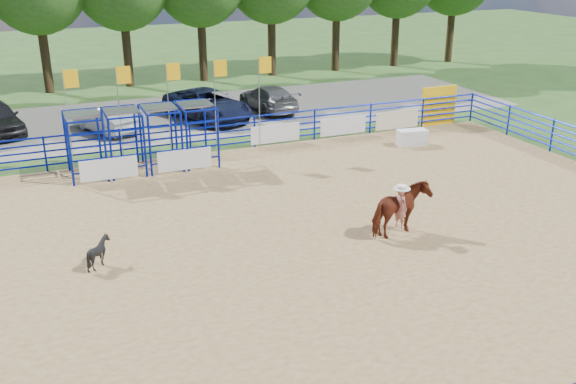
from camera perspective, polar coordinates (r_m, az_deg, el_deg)
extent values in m
plane|color=#385D25|center=(19.81, -1.43, -4.85)|extent=(120.00, 120.00, 0.00)
cube|color=#A58552|center=(19.81, -1.43, -4.82)|extent=(30.00, 20.00, 0.02)
cube|color=gray|center=(35.32, -11.44, 6.49)|extent=(40.00, 10.00, 0.01)
cube|color=white|center=(30.19, 10.96, 4.78)|extent=(1.42, 0.80, 0.72)
imported|color=maroon|center=(20.49, 9.96, -1.58)|extent=(2.20, 1.45, 1.71)
imported|color=red|center=(20.23, 10.09, 0.34)|extent=(0.44, 0.55, 1.32)
cylinder|color=white|center=(19.99, 10.22, 2.20)|extent=(0.54, 0.54, 0.12)
imported|color=black|center=(19.19, -16.47, -5.15)|extent=(0.84, 0.75, 0.89)
imported|color=#93969B|center=(32.94, -15.93, 6.23)|extent=(2.88, 4.21, 1.31)
imported|color=#161B38|center=(34.41, -7.17, 7.70)|extent=(4.28, 6.15, 1.56)
imported|color=#59595C|center=(36.12, -1.76, 8.35)|extent=(2.34, 4.90, 1.38)
cube|color=white|center=(25.86, -15.63, 2.00)|extent=(2.20, 0.04, 0.85)
cube|color=white|center=(26.33, -9.17, 2.86)|extent=(2.20, 0.04, 0.85)
cube|color=white|center=(29.68, -1.13, 5.22)|extent=(2.40, 0.04, 0.85)
cube|color=white|center=(31.07, 4.92, 5.88)|extent=(2.40, 0.04, 0.85)
cube|color=beige|center=(32.52, 9.67, 6.34)|extent=(2.40, 0.04, 0.90)
cube|color=yellow|center=(33.88, 13.22, 7.47)|extent=(2.00, 0.12, 2.00)
cylinder|color=#3F2B19|center=(43.13, -20.80, 11.41)|extent=(0.56, 0.56, 4.80)
cylinder|color=#3F2B19|center=(43.57, -14.12, 12.22)|extent=(0.56, 0.56, 4.80)
cylinder|color=#3F2B19|center=(44.58, -7.62, 12.84)|extent=(0.56, 0.56, 4.80)
cylinder|color=#3F2B19|center=(46.10, -1.46, 13.28)|extent=(0.56, 0.56, 4.80)
cylinder|color=#3F2B19|center=(48.10, 4.27, 13.56)|extent=(0.56, 0.56, 4.80)
cylinder|color=#3F2B19|center=(50.51, 9.51, 13.70)|extent=(0.56, 0.56, 4.80)
cylinder|color=#3F2B19|center=(53.29, 14.24, 13.73)|extent=(0.56, 0.56, 4.80)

